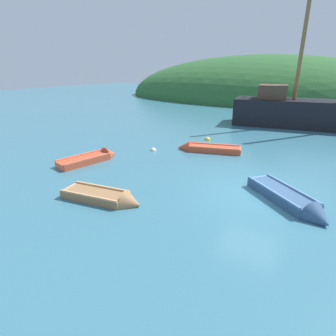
{
  "coord_description": "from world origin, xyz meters",
  "views": [
    {
      "loc": [
        2.1,
        -9.94,
        4.59
      ],
      "look_at": [
        -3.95,
        0.04,
        0.28
      ],
      "focal_mm": 29.19,
      "sensor_mm": 36.0,
      "label": 1
    }
  ],
  "objects_px": {
    "sailing_ship": "(316,117)",
    "rowboat_outer_right": "(205,149)",
    "buoy_yellow": "(207,140)",
    "buoy_white": "(153,151)",
    "rowboat_near_dock": "(93,159)",
    "rowboat_portside": "(291,202)",
    "rowboat_outer_left": "(107,199)"
  },
  "relations": [
    {
      "from": "rowboat_near_dock",
      "to": "rowboat_outer_right",
      "type": "height_order",
      "value": "rowboat_near_dock"
    },
    {
      "from": "sailing_ship",
      "to": "rowboat_portside",
      "type": "relative_size",
      "value": 4.72
    },
    {
      "from": "rowboat_portside",
      "to": "buoy_white",
      "type": "bearing_deg",
      "value": -160.57
    },
    {
      "from": "sailing_ship",
      "to": "rowboat_near_dock",
      "type": "relative_size",
      "value": 4.68
    },
    {
      "from": "rowboat_outer_right",
      "to": "buoy_white",
      "type": "xyz_separation_m",
      "value": [
        -2.61,
        -1.53,
        -0.1
      ]
    },
    {
      "from": "rowboat_near_dock",
      "to": "rowboat_outer_right",
      "type": "relative_size",
      "value": 0.89
    },
    {
      "from": "sailing_ship",
      "to": "rowboat_outer_right",
      "type": "relative_size",
      "value": 4.19
    },
    {
      "from": "rowboat_outer_right",
      "to": "buoy_yellow",
      "type": "distance_m",
      "value": 2.6
    },
    {
      "from": "rowboat_outer_right",
      "to": "buoy_white",
      "type": "height_order",
      "value": "rowboat_outer_right"
    },
    {
      "from": "sailing_ship",
      "to": "buoy_yellow",
      "type": "bearing_deg",
      "value": -134.62
    },
    {
      "from": "buoy_white",
      "to": "rowboat_outer_left",
      "type": "bearing_deg",
      "value": -70.71
    },
    {
      "from": "sailing_ship",
      "to": "buoy_white",
      "type": "distance_m",
      "value": 14.38
    },
    {
      "from": "rowboat_portside",
      "to": "buoy_yellow",
      "type": "xyz_separation_m",
      "value": [
        -6.23,
        7.01,
        -0.12
      ]
    },
    {
      "from": "rowboat_portside",
      "to": "buoy_yellow",
      "type": "relative_size",
      "value": 8.24
    },
    {
      "from": "rowboat_near_dock",
      "to": "rowboat_outer_left",
      "type": "xyz_separation_m",
      "value": [
        3.81,
        -3.0,
        -0.02
      ]
    },
    {
      "from": "rowboat_portside",
      "to": "sailing_ship",
      "type": "bearing_deg",
      "value": 132.08
    },
    {
      "from": "sailing_ship",
      "to": "buoy_white",
      "type": "xyz_separation_m",
      "value": [
        -7.5,
        -12.23,
        -0.88
      ]
    },
    {
      "from": "sailing_ship",
      "to": "rowboat_outer_right",
      "type": "height_order",
      "value": "sailing_ship"
    },
    {
      "from": "sailing_ship",
      "to": "buoy_yellow",
      "type": "height_order",
      "value": "sailing_ship"
    },
    {
      "from": "rowboat_near_dock",
      "to": "rowboat_outer_left",
      "type": "height_order",
      "value": "rowboat_near_dock"
    },
    {
      "from": "rowboat_outer_right",
      "to": "buoy_yellow",
      "type": "relative_size",
      "value": 9.29
    },
    {
      "from": "rowboat_outer_right",
      "to": "rowboat_portside",
      "type": "height_order",
      "value": "rowboat_portside"
    },
    {
      "from": "rowboat_near_dock",
      "to": "buoy_yellow",
      "type": "xyz_separation_m",
      "value": [
        3.37,
        7.15,
        -0.1
      ]
    },
    {
      "from": "rowboat_outer_right",
      "to": "buoy_yellow",
      "type": "xyz_separation_m",
      "value": [
        -0.9,
        2.44,
        -0.1
      ]
    },
    {
      "from": "buoy_white",
      "to": "rowboat_near_dock",
      "type": "bearing_deg",
      "value": -117.36
    },
    {
      "from": "rowboat_outer_left",
      "to": "buoy_yellow",
      "type": "relative_size",
      "value": 7.96
    },
    {
      "from": "buoy_white",
      "to": "buoy_yellow",
      "type": "height_order",
      "value": "buoy_yellow"
    },
    {
      "from": "rowboat_portside",
      "to": "buoy_yellow",
      "type": "distance_m",
      "value": 9.39
    },
    {
      "from": "rowboat_portside",
      "to": "buoy_yellow",
      "type": "height_order",
      "value": "rowboat_portside"
    },
    {
      "from": "rowboat_outer_right",
      "to": "buoy_white",
      "type": "distance_m",
      "value": 3.03
    },
    {
      "from": "rowboat_outer_right",
      "to": "buoy_yellow",
      "type": "bearing_deg",
      "value": -86.13
    },
    {
      "from": "rowboat_near_dock",
      "to": "rowboat_portside",
      "type": "distance_m",
      "value": 9.6
    }
  ]
}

